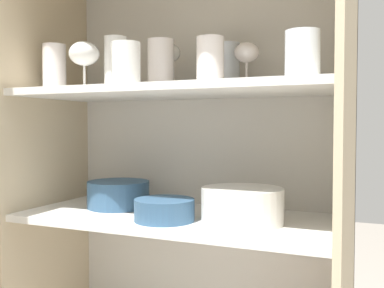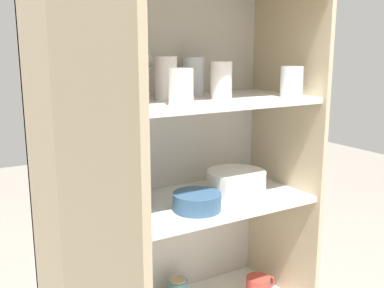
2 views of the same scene
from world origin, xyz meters
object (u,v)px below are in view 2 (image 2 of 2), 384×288
at_px(plate_stack_white, 236,183).
at_px(coffee_mug_primary, 258,287).
at_px(mixing_bowl_large, 121,198).
at_px(serving_bowl_small, 197,201).

distance_m(plate_stack_white, coffee_mug_primary, 0.45).
bearing_deg(plate_stack_white, mixing_bowl_large, 171.17).
distance_m(mixing_bowl_large, coffee_mug_primary, 0.68).
distance_m(serving_bowl_small, coffee_mug_primary, 0.53).
xyz_separation_m(serving_bowl_small, coffee_mug_primary, (0.31, 0.05, -0.42)).
distance_m(mixing_bowl_large, serving_bowl_small, 0.24).
bearing_deg(plate_stack_white, coffee_mug_primary, -0.17).
bearing_deg(coffee_mug_primary, serving_bowl_small, -170.48).
relative_size(serving_bowl_small, coffee_mug_primary, 1.20).
height_order(mixing_bowl_large, serving_bowl_small, mixing_bowl_large).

